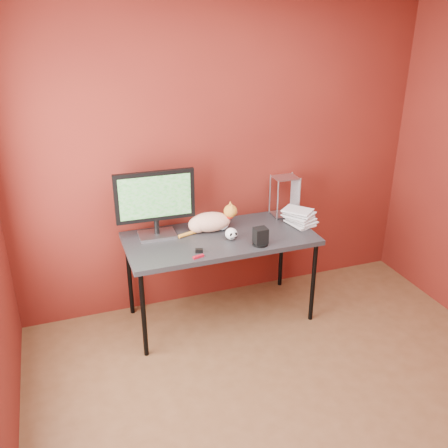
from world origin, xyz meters
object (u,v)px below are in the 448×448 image
object	(u,v)px
desk	(220,242)
book_stack	(297,144)
cat	(210,222)
skull_mug	(231,234)
speaker	(260,237)
monitor	(155,201)

from	to	relation	value
desk	book_stack	world-z (taller)	book_stack
cat	skull_mug	xyz separation A→B (m)	(0.10, -0.21, -0.03)
desk	speaker	bearing A→B (deg)	-45.70
speaker	book_stack	distance (m)	0.78
monitor	speaker	xyz separation A→B (m)	(0.71, -0.42, -0.23)
desk	monitor	distance (m)	0.61
book_stack	cat	bearing A→B (deg)	168.22
skull_mug	speaker	size ratio (longest dim) A/B	0.69
cat	skull_mug	distance (m)	0.23
cat	speaker	distance (m)	0.47
desk	skull_mug	bearing A→B (deg)	-51.89
speaker	monitor	bearing A→B (deg)	147.63
cat	book_stack	world-z (taller)	book_stack
desk	speaker	distance (m)	0.36
speaker	book_stack	world-z (taller)	book_stack
desk	monitor	xyz separation A→B (m)	(-0.47, 0.18, 0.35)
cat	desk	bearing A→B (deg)	-65.91
desk	book_stack	size ratio (longest dim) A/B	1.08
skull_mug	book_stack	distance (m)	0.86
monitor	desk	bearing A→B (deg)	-18.69
cat	speaker	world-z (taller)	cat
monitor	cat	size ratio (longest dim) A/B	1.24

